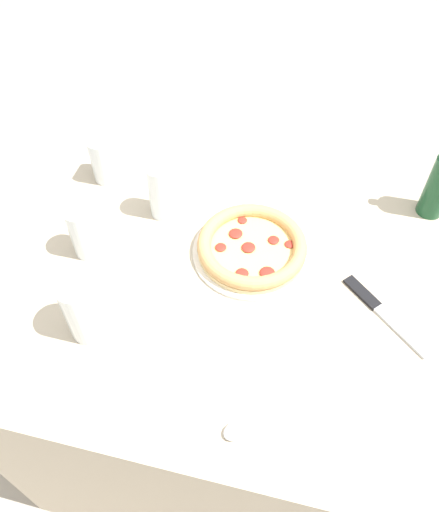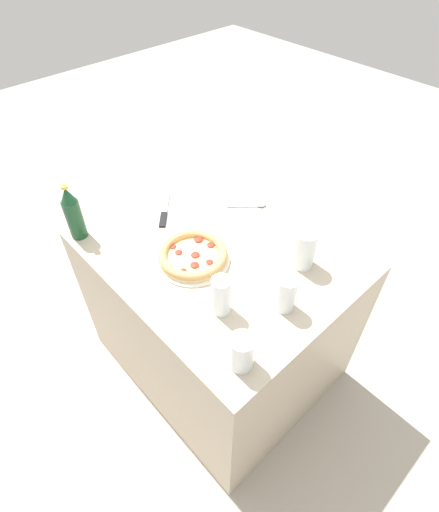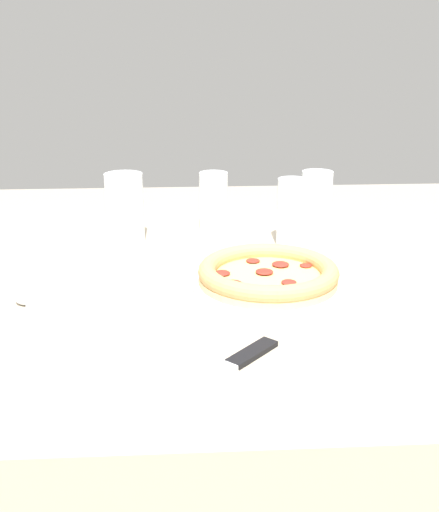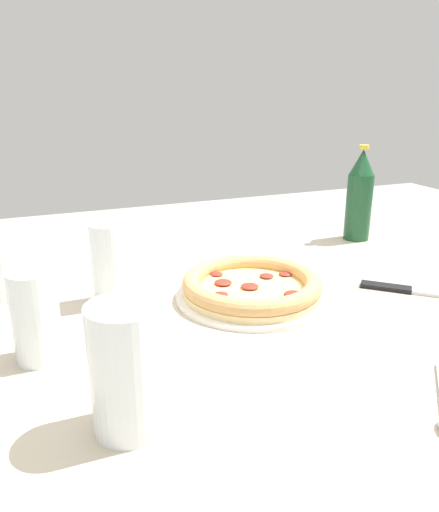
# 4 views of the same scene
# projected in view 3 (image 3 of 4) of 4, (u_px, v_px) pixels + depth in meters

# --- Properties ---
(table) EXTENTS (0.97, 0.79, 0.75)m
(table) POSITION_uv_depth(u_px,v_px,m) (209.00, 460.00, 1.27)
(table) COLOR #B7A88E
(table) RESTS_ON ground_plane
(pizza_margherita) EXTENTS (0.27, 0.27, 0.05)m
(pizza_margherita) POSITION_uv_depth(u_px,v_px,m) (268.00, 276.00, 1.13)
(pizza_margherita) COLOR silver
(pizza_margherita) RESTS_ON table
(glass_orange_juice) EXTENTS (0.06, 0.06, 0.14)m
(glass_orange_juice) POSITION_uv_depth(u_px,v_px,m) (292.00, 215.00, 1.34)
(glass_orange_juice) COLOR white
(glass_orange_juice) RESTS_ON table
(glass_mango_juice) EXTENTS (0.06, 0.06, 0.13)m
(glass_mango_juice) POSITION_uv_depth(u_px,v_px,m) (213.00, 202.00, 1.45)
(glass_mango_juice) COLOR white
(glass_mango_juice) RESTS_ON table
(glass_lemonade) EXTENTS (0.08, 0.08, 0.15)m
(glass_lemonade) POSITION_uv_depth(u_px,v_px,m) (125.00, 212.00, 1.36)
(glass_lemonade) COLOR white
(glass_lemonade) RESTS_ON table
(glass_red_wine) EXTENTS (0.07, 0.07, 0.12)m
(glass_red_wine) POSITION_uv_depth(u_px,v_px,m) (316.00, 199.00, 1.51)
(glass_red_wine) COLOR white
(glass_red_wine) RESTS_ON table
(knife) EXTENTS (0.18, 0.17, 0.01)m
(knife) POSITION_uv_depth(u_px,v_px,m) (227.00, 369.00, 0.85)
(knife) COLOR black
(knife) RESTS_ON table
(spoon) EXTENTS (0.13, 0.14, 0.01)m
(spoon) POSITION_uv_depth(u_px,v_px,m) (39.00, 306.00, 1.04)
(spoon) COLOR silver
(spoon) RESTS_ON table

